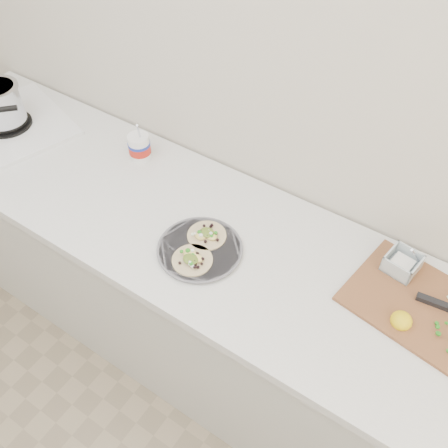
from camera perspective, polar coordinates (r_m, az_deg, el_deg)
The scene contains 5 objects.
counter at distance 2.16m, azimuth -5.61°, elevation -6.48°, with size 2.44×0.66×0.90m.
stove at distance 2.31m, azimuth -23.88°, elevation 11.60°, with size 0.60×0.57×0.24m.
taco_plate at distance 1.66m, azimuth -2.79°, elevation -2.69°, with size 0.29×0.29×0.04m.
tub at distance 2.00m, azimuth -9.65°, elevation 8.92°, with size 0.09×0.09×0.20m.
cutboard at distance 1.64m, azimuth 22.03°, elevation -8.29°, with size 0.50×0.38×0.07m.
Camera 1 is at (0.88, 0.49, 2.18)m, focal length 40.00 mm.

